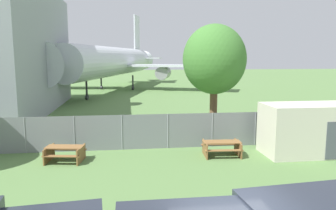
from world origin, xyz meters
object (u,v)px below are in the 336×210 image
Objects in this scene: portable_cabin at (308,129)px; airplane at (114,62)px; picnic_bench_near_cabin at (65,152)px; tree_left_of_cabin at (214,60)px; picnic_bench_open_grass at (222,147)px.

airplane is at bearing 107.92° from portable_cabin.
tree_left_of_cabin is (8.35, 3.43, 4.42)m from picnic_bench_near_cabin.
airplane is 31.49m from tree_left_of_cabin.
portable_cabin is 6.60m from tree_left_of_cabin.
picnic_bench_open_grass is at bearing -0.32° from picnic_bench_near_cabin.
picnic_bench_open_grass is (6.65, -34.15, -3.83)m from airplane.
airplane reaches higher than tree_left_of_cabin.
tree_left_of_cabin is at bearing 28.45° from airplane.
picnic_bench_near_cabin is at bearing -157.65° from tree_left_of_cabin.
portable_cabin reaches higher than picnic_bench_near_cabin.
tree_left_of_cabin is (-4.10, 3.75, 3.56)m from portable_cabin.
portable_cabin is at bearing 33.43° from airplane.
picnic_bench_open_grass is at bearing -97.57° from tree_left_of_cabin.
airplane is at bearing 87.93° from picnic_bench_near_cabin.
tree_left_of_cabin reaches higher than picnic_bench_near_cabin.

